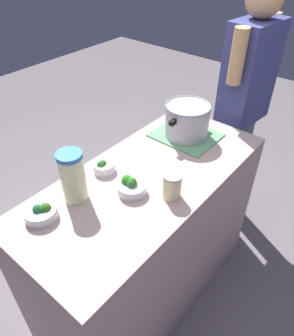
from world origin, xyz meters
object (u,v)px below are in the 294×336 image
Objects in this scene: cooking_pot at (187,120)px; broccoli_bowl_center at (104,167)px; broccoli_bowl_front at (41,212)px; person_cook at (242,110)px; lemonade_pitcher at (73,177)px; mason_jar at (172,186)px; broccoli_bowl_back at (131,186)px.

cooking_pot is 0.54m from broccoli_bowl_center.
cooking_pot reaches higher than broccoli_bowl_center.
person_cook is at bearing -8.12° from broccoli_bowl_front.
mason_jar is (0.28, -0.32, -0.06)m from lemonade_pitcher.
broccoli_bowl_center is 0.06× the size of person_cook.
broccoli_bowl_front is (-0.90, 0.10, -0.08)m from cooking_pot.
cooking_pot is at bearing -6.40° from lemonade_pitcher.
mason_jar is at bearing -37.25° from broccoli_bowl_front.
broccoli_bowl_back is at bearing -171.98° from cooking_pot.
person_cook reaches higher than cooking_pot.
broccoli_bowl_back is (-0.03, -0.21, 0.01)m from broccoli_bowl_center.
broccoli_bowl_back is 1.06m from person_cook.
mason_jar is at bearing -171.96° from person_cook.
cooking_pot is at bearing -13.72° from broccoli_bowl_center.
broccoli_bowl_front is (-0.17, 0.02, -0.09)m from lemonade_pitcher.
lemonade_pitcher is 0.19m from broccoli_bowl_front.
person_cook is at bearing -1.10° from broccoli_bowl_back.
broccoli_bowl_back is (0.35, -0.18, 0.00)m from broccoli_bowl_front.
broccoli_bowl_center is (-0.07, 0.36, -0.04)m from mason_jar.
cooking_pot is 0.56m from broccoli_bowl_back.
broccoli_bowl_back reaches higher than broccoli_bowl_front.
person_cook reaches higher than broccoli_bowl_back.
mason_jar reaches higher than broccoli_bowl_front.
broccoli_bowl_back is (-0.09, 0.16, -0.03)m from mason_jar.
broccoli_bowl_front is at bearing 152.73° from broccoli_bowl_back.
lemonade_pitcher is at bearing 139.05° from broccoli_bowl_back.
mason_jar is at bearing -48.78° from lemonade_pitcher.
broccoli_bowl_center is 0.21m from broccoli_bowl_back.
cooking_pot reaches higher than mason_jar.
cooking_pot is 2.41× the size of broccoli_bowl_back.
lemonade_pitcher is 0.24m from broccoli_bowl_center.
broccoli_bowl_center is 0.81× the size of broccoli_bowl_back.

